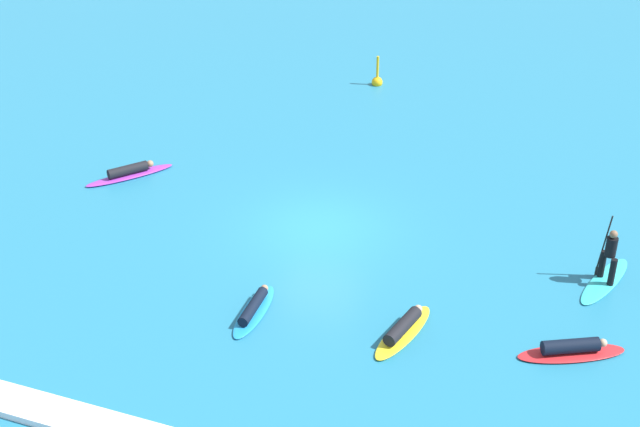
{
  "coord_description": "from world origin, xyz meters",
  "views": [
    {
      "loc": [
        8.0,
        -21.76,
        13.64
      ],
      "look_at": [
        0.0,
        0.0,
        0.5
      ],
      "focal_mm": 49.54,
      "sensor_mm": 36.0,
      "label": 1
    }
  ],
  "objects_px": {
    "surfer_on_blue_board": "(254,308)",
    "surfer_on_teal_board": "(607,269)",
    "surfer_on_yellow_board": "(403,329)",
    "surfer_on_purple_board": "(130,172)",
    "marker_buoy": "(377,81)",
    "surfer_on_red_board": "(572,349)"
  },
  "relations": [
    {
      "from": "surfer_on_blue_board",
      "to": "surfer_on_teal_board",
      "type": "bearing_deg",
      "value": -64.1
    },
    {
      "from": "surfer_on_teal_board",
      "to": "surfer_on_yellow_board",
      "type": "bearing_deg",
      "value": 150.04
    },
    {
      "from": "surfer_on_purple_board",
      "to": "surfer_on_yellow_board",
      "type": "relative_size",
      "value": 1.02
    },
    {
      "from": "surfer_on_purple_board",
      "to": "surfer_on_blue_board",
      "type": "height_order",
      "value": "surfer_on_purple_board"
    },
    {
      "from": "marker_buoy",
      "to": "surfer_on_yellow_board",
      "type": "bearing_deg",
      "value": -70.84
    },
    {
      "from": "surfer_on_purple_board",
      "to": "surfer_on_red_board",
      "type": "relative_size",
      "value": 1.01
    },
    {
      "from": "surfer_on_yellow_board",
      "to": "surfer_on_purple_board",
      "type": "bearing_deg",
      "value": 77.21
    },
    {
      "from": "surfer_on_red_board",
      "to": "marker_buoy",
      "type": "distance_m",
      "value": 18.44
    },
    {
      "from": "marker_buoy",
      "to": "surfer_on_teal_board",
      "type": "bearing_deg",
      "value": -49.75
    },
    {
      "from": "surfer_on_red_board",
      "to": "surfer_on_teal_board",
      "type": "bearing_deg",
      "value": 54.65
    },
    {
      "from": "surfer_on_purple_board",
      "to": "surfer_on_red_board",
      "type": "xyz_separation_m",
      "value": [
        15.1,
        -4.62,
        0.0
      ]
    },
    {
      "from": "surfer_on_blue_board",
      "to": "surfer_on_purple_board",
      "type": "bearing_deg",
      "value": 48.53
    },
    {
      "from": "surfer_on_red_board",
      "to": "marker_buoy",
      "type": "height_order",
      "value": "marker_buoy"
    },
    {
      "from": "surfer_on_teal_board",
      "to": "marker_buoy",
      "type": "height_order",
      "value": "surfer_on_teal_board"
    },
    {
      "from": "marker_buoy",
      "to": "surfer_on_red_board",
      "type": "bearing_deg",
      "value": -58.15
    },
    {
      "from": "surfer_on_teal_board",
      "to": "surfer_on_purple_board",
      "type": "relative_size",
      "value": 1.05
    },
    {
      "from": "surfer_on_blue_board",
      "to": "marker_buoy",
      "type": "xyz_separation_m",
      "value": [
        -1.74,
        16.74,
        0.04
      ]
    },
    {
      "from": "surfer_on_teal_board",
      "to": "surfer_on_blue_board",
      "type": "height_order",
      "value": "surfer_on_teal_board"
    },
    {
      "from": "surfer_on_red_board",
      "to": "surfer_on_blue_board",
      "type": "bearing_deg",
      "value": 160.57
    },
    {
      "from": "surfer_on_teal_board",
      "to": "surfer_on_red_board",
      "type": "height_order",
      "value": "surfer_on_teal_board"
    },
    {
      "from": "surfer_on_blue_board",
      "to": "surfer_on_yellow_board",
      "type": "bearing_deg",
      "value": -85.84
    },
    {
      "from": "surfer_on_purple_board",
      "to": "surfer_on_teal_board",
      "type": "bearing_deg",
      "value": -56.05
    }
  ]
}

